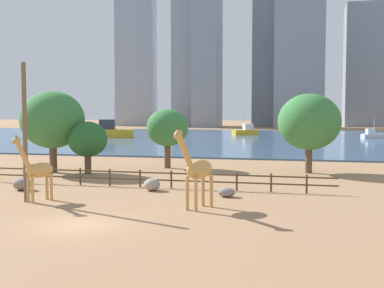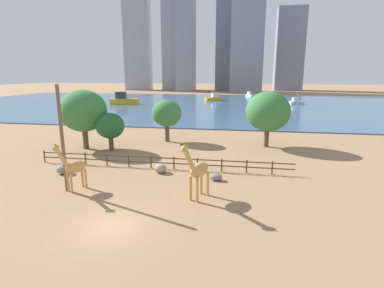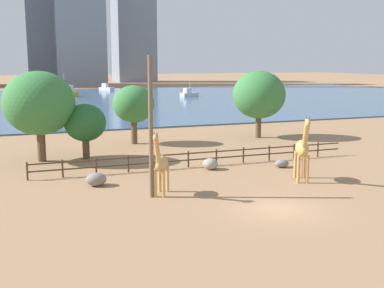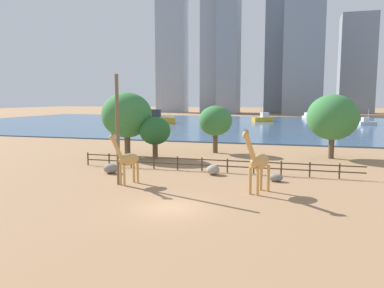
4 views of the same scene
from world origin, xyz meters
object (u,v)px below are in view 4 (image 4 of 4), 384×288
utility_pole (118,130)px  boat_ferry (367,122)px  giraffe_tall (258,162)px  tree_left_small (127,115)px  giraffe_companion (127,160)px  tree_center_broad (155,131)px  tree_right_tall (215,121)px  boat_sailboat (158,119)px  boat_tug (308,116)px  boulder_near_fence (213,170)px  boat_barge (263,118)px  boulder_by_pole (276,178)px  boulder_small (111,168)px  tree_left_large (333,117)px

utility_pole → boat_ferry: bearing=68.4°
giraffe_tall → tree_left_small: bearing=-104.4°
giraffe_companion → tree_center_broad: 13.28m
tree_right_tall → boat_sailboat: (-26.08, 48.08, -2.50)m
utility_pole → boat_tug: size_ratio=1.82×
boat_tug → boat_ferry: bearing=-6.1°
boat_ferry → boat_sailboat: 53.29m
utility_pole → giraffe_tall: bearing=1.0°
giraffe_companion → utility_pole: (-0.66, -0.20, 2.31)m
boulder_near_fence → boat_barge: bearing=92.0°
boulder_near_fence → boat_sailboat: (-28.80, 61.52, 1.04)m
boat_tug → boulder_by_pole: bearing=-33.7°
giraffe_tall → boulder_by_pole: giraffe_tall is taller
boulder_by_pole → boat_barge: (-8.27, 79.80, 0.78)m
giraffe_companion → utility_pole: bearing=-43.7°
boulder_near_fence → boat_ferry: 74.15m
boulder_near_fence → boulder_small: bearing=-168.2°
giraffe_companion → boulder_near_fence: giraffe_companion is taller
giraffe_companion → boulder_by_pole: 12.06m
boat_ferry → tree_right_tall: bearing=-137.8°
boulder_small → boat_ferry: size_ratio=0.29×
boulder_small → boat_barge: (6.29, 80.42, 0.65)m
boat_ferry → tree_left_large: bearing=-125.4°
boat_barge → tree_left_small: bearing=46.7°
tree_left_small → boulder_near_fence: bearing=-32.7°
giraffe_tall → giraffe_companion: bearing=-65.6°
utility_pole → tree_left_small: (-5.69, 13.47, 0.53)m
boulder_near_fence → boat_tug: size_ratio=0.25×
boat_ferry → giraffe_companion: bearing=-134.0°
boulder_near_fence → tree_left_large: (10.85, 12.60, 4.21)m
giraffe_companion → boat_barge: size_ratio=0.70×
giraffe_companion → boat_sailboat: size_ratio=0.47×
boulder_near_fence → tree_right_tall: tree_right_tall is taller
giraffe_companion → tree_center_broad: (-2.75, 12.94, 1.10)m
boulder_small → boat_barge: size_ratio=0.23×
boulder_near_fence → boulder_small: size_ratio=0.86×
tree_center_broad → tree_left_small: 4.00m
utility_pole → boulder_near_fence: size_ratio=7.33×
tree_center_broad → boat_ferry: tree_center_broad is taller
tree_center_broad → boulder_near_fence: bearing=-41.4°
boat_tug → tree_left_small: bearing=-44.7°
giraffe_tall → tree_center_broad: size_ratio=1.02×
boulder_small → boulder_near_fence: bearing=11.8°
boat_tug → boat_barge: bearing=-62.8°
giraffe_companion → boat_tug: giraffe_companion is taller
tree_left_large → boat_tug: size_ratio=1.53×
boat_barge → giraffe_companion: bearing=52.1°
giraffe_companion → boulder_near_fence: bearing=163.7°
boulder_small → tree_left_small: bearing=107.0°
giraffe_tall → boulder_near_fence: giraffe_tall is taller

